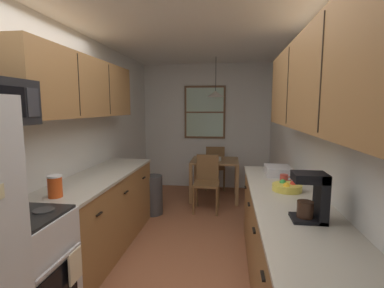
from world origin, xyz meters
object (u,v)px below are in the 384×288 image
coffee_maker (314,196)px  mug_by_coffeemaker (284,179)px  dining_table (215,167)px  trash_bin (153,195)px  table_serving_bowl (216,159)px  dining_chair_near (207,180)px  dining_chair_far (215,166)px  dish_rack (278,171)px  storage_canister (55,186)px  fruit_bowl (287,187)px  stove_range (16,278)px

coffee_maker → mug_by_coffeemaker: (-0.02, 0.95, -0.12)m
dining_table → trash_bin: 1.31m
trash_bin → coffee_maker: 2.93m
mug_by_coffeemaker → table_serving_bowl: bearing=110.6°
dining_chair_near → dining_chair_far: size_ratio=1.00×
dish_rack → table_serving_bowl: dish_rack is taller
storage_canister → fruit_bowl: storage_canister is taller
dining_chair_far → dish_rack: 2.55m
dining_table → dining_chair_far: (-0.02, 0.58, -0.10)m
dining_table → fruit_bowl: size_ratio=3.15×
dish_rack → trash_bin: bearing=152.7°
stove_range → mug_by_coffeemaker: bearing=30.8°
stove_range → dining_chair_near: size_ratio=1.22×
fruit_bowl → mug_by_coffeemaker: bearing=85.8°
stove_range → trash_bin: (0.29, 2.49, -0.16)m
dining_chair_near → storage_canister: storage_canister is taller
dining_chair_near → storage_canister: 2.59m
dining_chair_near → table_serving_bowl: (0.12, 0.52, 0.26)m
storage_canister → table_serving_bowl: 3.08m
table_serving_bowl → coffee_maker: bearing=-75.2°
storage_canister → coffee_maker: 2.07m
dining_chair_far → trash_bin: (-0.90, -1.47, -0.19)m
dining_chair_far → storage_canister: bearing=-109.2°
dining_chair_far → storage_canister: size_ratio=4.67×
dining_chair_far → mug_by_coffeemaker: 2.90m
storage_canister → dish_rack: size_ratio=0.57×
dining_chair_near → dish_rack: bearing=-52.7°
table_serving_bowl → stove_range: bearing=-110.6°
stove_range → dining_chair_far: (1.20, 3.96, 0.03)m
trash_bin → fruit_bowl: (1.72, -1.52, 0.63)m
coffee_maker → dining_table: bearing=104.9°
stove_range → mug_by_coffeemaker: size_ratio=9.36×
stove_range → fruit_bowl: (2.02, 0.97, 0.47)m
dining_chair_far → dish_rack: dish_rack is taller
dining_chair_near → table_serving_bowl: bearing=77.1°
stove_range → dining_chair_near: stove_range is taller
coffee_maker → mug_by_coffeemaker: bearing=90.9°
stove_range → storage_canister: size_ratio=5.71×
dining_chair_near → storage_canister: size_ratio=4.67×
dining_chair_far → mug_by_coffeemaker: mug_by_coffeemaker is taller
coffee_maker → table_serving_bowl: bearing=104.8°
trash_bin → dish_rack: (1.74, -0.90, 0.64)m
dining_table → mug_by_coffeemaker: mug_by_coffeemaker is taller
stove_range → dish_rack: stove_range is taller
coffee_maker → fruit_bowl: size_ratio=1.24×
stove_range → dining_table: 3.59m
fruit_bowl → table_serving_bowl: 2.47m
dining_table → dining_chair_far: 0.59m
dining_chair_near → dining_chair_far: same height
storage_canister → trash_bin: bearing=81.4°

